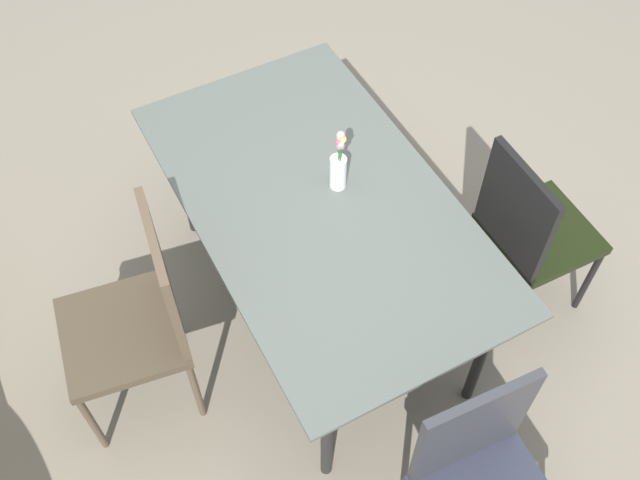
% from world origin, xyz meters
% --- Properties ---
extents(ground_plane, '(12.00, 12.00, 0.00)m').
position_xyz_m(ground_plane, '(0.00, 0.00, 0.00)').
color(ground_plane, '#756B5B').
extents(dining_table, '(1.60, 0.92, 0.73)m').
position_xyz_m(dining_table, '(0.05, 0.06, 0.68)').
color(dining_table, '#4C514C').
rests_on(dining_table, ground).
extents(chair_near_left, '(0.42, 0.42, 0.91)m').
position_xyz_m(chair_near_left, '(-0.31, -0.70, 0.51)').
color(chair_near_left, black).
rests_on(chair_near_left, ground).
extents(chair_far_side, '(0.50, 0.50, 0.97)m').
position_xyz_m(chair_far_side, '(0.03, 0.81, 0.54)').
color(chair_far_side, '#423628').
rests_on(chair_far_side, ground).
extents(flower_vase, '(0.06, 0.06, 0.28)m').
position_xyz_m(flower_vase, '(0.09, -0.04, 0.84)').
color(flower_vase, silver).
rests_on(flower_vase, dining_table).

